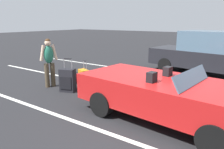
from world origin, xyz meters
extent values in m
plane|color=black|center=(0.00, 0.00, 0.00)|extent=(80.00, 80.00, 0.00)
cube|color=silver|center=(0.00, -1.30, 0.00)|extent=(18.00, 0.12, 0.01)
cube|color=silver|center=(0.00, 1.40, 0.00)|extent=(18.00, 0.12, 0.01)
cube|color=silver|center=(0.00, 4.10, 0.00)|extent=(18.00, 0.12, 0.01)
cube|color=red|center=(0.00, 0.00, 0.62)|extent=(4.24, 2.12, 0.64)
cube|color=slate|center=(0.51, -0.05, 1.09)|extent=(0.32, 1.56, 0.31)
cube|color=black|center=(-0.17, 0.39, 1.05)|extent=(0.18, 0.23, 0.22)
cube|color=black|center=(-0.24, -0.35, 1.05)|extent=(0.18, 0.23, 0.22)
cylinder|color=black|center=(1.19, -0.92, 0.30)|extent=(0.62, 0.27, 0.60)
cylinder|color=black|center=(-1.19, 0.92, 0.30)|extent=(0.62, 0.27, 0.60)
cylinder|color=black|center=(-1.34, -0.69, 0.30)|extent=(0.62, 0.27, 0.60)
cube|color=black|center=(-3.38, 0.16, 0.37)|extent=(0.55, 0.43, 0.74)
cube|color=black|center=(-3.33, 0.02, 0.31)|extent=(0.37, 0.15, 0.41)
cylinder|color=gray|center=(-3.28, 0.28, 0.90)|extent=(0.03, 0.03, 0.32)
cylinder|color=gray|center=(-3.53, 0.19, 0.90)|extent=(0.03, 0.03, 0.32)
cylinder|color=black|center=(-3.41, 0.24, 1.06)|extent=(0.26, 0.12, 0.03)
sphere|color=black|center=(-3.26, 0.32, 0.02)|extent=(0.04, 0.04, 0.04)
sphere|color=black|center=(-3.58, 0.20, 0.02)|extent=(0.04, 0.04, 0.04)
cube|color=orange|center=(-3.26, 0.79, 0.31)|extent=(0.46, 0.38, 0.62)
cube|color=#A25F13|center=(-3.32, 0.67, 0.26)|extent=(0.30, 0.15, 0.34)
cylinder|color=gray|center=(-3.13, 0.80, 0.77)|extent=(0.03, 0.03, 0.30)
cylinder|color=gray|center=(-3.33, 0.89, 0.77)|extent=(0.03, 0.03, 0.30)
cylinder|color=black|center=(-3.23, 0.85, 0.92)|extent=(0.21, 0.12, 0.03)
sphere|color=black|center=(-3.10, 0.81, 0.02)|extent=(0.04, 0.04, 0.04)
sphere|color=black|center=(-3.35, 0.93, 0.02)|extent=(0.04, 0.04, 0.04)
cube|color=#19723F|center=(-2.67, 1.49, 0.25)|extent=(0.34, 0.39, 0.50)
sphere|color=black|center=(-2.67, 1.63, 0.02)|extent=(0.04, 0.04, 0.04)
sphere|color=black|center=(-2.79, 1.43, 0.02)|extent=(0.04, 0.04, 0.04)
ellipsoid|color=red|center=(-3.92, 1.15, 0.15)|extent=(0.68, 0.39, 0.30)
torus|color=black|center=(-3.92, 1.15, 0.33)|extent=(0.42, 0.42, 0.02)
cylinder|color=#4C3F2D|center=(-4.22, 0.28, 0.41)|extent=(0.20, 0.20, 0.82)
cylinder|color=#4C3F2D|center=(-4.30, 0.09, 0.41)|extent=(0.20, 0.20, 0.82)
ellipsoid|color=#267259|center=(-4.26, 0.19, 1.12)|extent=(0.33, 0.38, 0.60)
sphere|color=beige|center=(-4.26, 0.19, 1.51)|extent=(0.21, 0.21, 0.21)
sphere|color=#472D19|center=(-4.26, 0.19, 1.56)|extent=(0.18, 0.18, 0.18)
cylinder|color=beige|center=(-4.18, 0.37, 1.19)|extent=(0.16, 0.21, 0.53)
cylinder|color=beige|center=(-4.35, 0.00, 1.19)|extent=(0.16, 0.21, 0.53)
cube|color=black|center=(-0.38, 5.20, 0.67)|extent=(4.70, 2.39, 0.70)
cube|color=slate|center=(-0.28, 5.19, 1.42)|extent=(2.30, 1.89, 0.80)
cylinder|color=black|center=(-1.88, 4.57, 0.32)|extent=(0.66, 0.30, 0.64)
cylinder|color=black|center=(-1.65, 6.21, 0.32)|extent=(0.66, 0.30, 0.64)
camera|label=1|loc=(1.70, -4.57, 2.22)|focal=35.35mm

